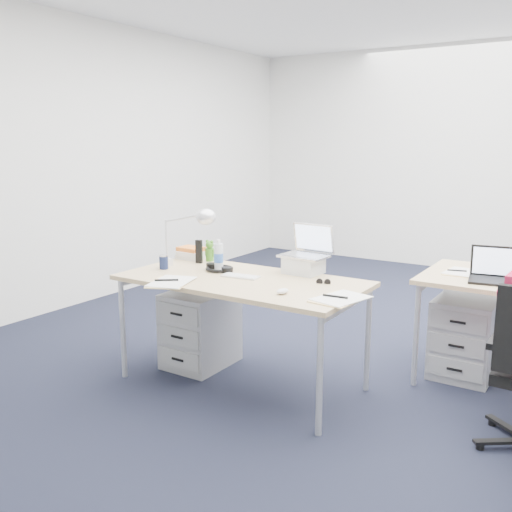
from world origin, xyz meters
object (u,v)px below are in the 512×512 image
Objects in this scene: wireless_keyboard at (241,276)px; book_stack at (191,253)px; desk_lamp at (181,237)px; drawer_pedestal_far at (465,336)px; cordless_phone at (199,252)px; dark_laptop at (497,265)px; silver_laptop at (304,250)px; computer_mouse at (283,291)px; desk_near at (242,285)px; drawer_pedestal_near at (201,328)px; headphones at (219,268)px; water_bottle at (219,255)px; can_koozie at (164,262)px; sunglasses at (323,282)px; bear_figurine at (210,250)px.

book_stack reaches higher than wireless_keyboard.
desk_lamp is at bearing -61.97° from book_stack.
cordless_phone is at bearing -157.05° from drawer_pedestal_far.
wireless_keyboard is at bearing -162.14° from dark_laptop.
dark_laptop reaches higher than drawer_pedestal_far.
silver_laptop reaches higher than computer_mouse.
silver_laptop reaches higher than dark_laptop.
book_stack is (-1.91, -0.65, 0.50)m from drawer_pedestal_far.
drawer_pedestal_near is (-0.44, 0.12, -0.41)m from desk_near.
desk_near is 6.40× the size of headphones.
silver_laptop reaches higher than water_bottle.
wireless_keyboard is at bearing 162.19° from computer_mouse.
can_koozie is at bearing -134.08° from drawer_pedestal_near.
drawer_pedestal_near is at bearing 45.92° from can_koozie.
desk_near is 17.92× the size of computer_mouse.
drawer_pedestal_near is 3.20× the size of cordless_phone.
silver_laptop reaches higher than headphones.
desk_lamp is (0.10, 0.08, 0.18)m from can_koozie.
drawer_pedestal_far is 5.42× the size of can_koozie.
sunglasses is (0.24, -0.19, -0.15)m from silver_laptop.
drawer_pedestal_near is 6.16× the size of computer_mouse.
dark_laptop is at bearing -45.06° from drawer_pedestal_far.
desk_lamp is at bearing -154.05° from silver_laptop.
cordless_phone is at bearing 164.29° from computer_mouse.
wireless_keyboard is 0.60m from can_koozie.
drawer_pedestal_near is at bearing -152.87° from drawer_pedestal_far.
desk_near is 2.91× the size of drawer_pedestal_far.
can_koozie is at bearing -179.03° from computer_mouse.
computer_mouse is 0.74m from headphones.
bear_figurine is at bearing 147.10° from desk_near.
can_koozie is 0.39m from book_stack.
drawer_pedestal_far is at bearing 36.75° from silver_laptop.
water_bottle is at bearing 7.76° from drawer_pedestal_near.
wireless_keyboard is at bearing -128.92° from silver_laptop.
silver_laptop reaches higher than book_stack.
drawer_pedestal_near is at bearing -158.70° from silver_laptop.
desk_near is 0.46m from computer_mouse.
silver_laptop is at bearing -6.25° from cordless_phone.
computer_mouse is at bearing -22.29° from bear_figurine.
headphones is at bearing -149.72° from drawer_pedestal_far.
drawer_pedestal_near is 0.56m from cordless_phone.
computer_mouse is 0.44× the size of book_stack.
wireless_keyboard is 1.25× the size of book_stack.
drawer_pedestal_far is at bearing 29.32° from can_koozie.
desk_lamp reaches higher than wireless_keyboard.
desk_lamp is at bearing 40.21° from can_koozie.
desk_near is at bearing -25.33° from book_stack.
computer_mouse is 0.43× the size of water_bottle.
drawer_pedestal_near is at bearing -172.24° from water_bottle.
cordless_phone is 1.05m from sunglasses.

